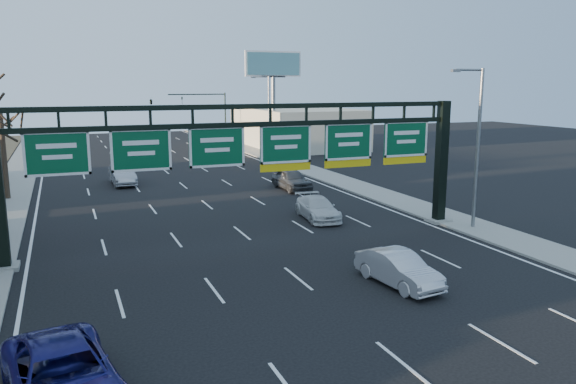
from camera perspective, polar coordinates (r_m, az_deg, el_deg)
name	(u,v)px	position (r m, az deg, el deg)	size (l,w,h in m)	color
ground	(318,294)	(22.50, 3.03, -10.35)	(160.00, 160.00, 0.00)	black
sidewalk_left	(2,214)	(39.99, -27.07, -1.97)	(3.00, 120.00, 0.12)	gray
sidewalk_right	(357,186)	(45.34, 7.03, 0.56)	(3.00, 120.00, 0.12)	gray
lane_markings	(200,199)	(40.80, -8.91, -0.73)	(21.60, 120.00, 0.01)	white
sign_gantry	(255,154)	(28.68, -3.36, 3.84)	(24.60, 1.20, 7.20)	black
building_right_distant	(295,127)	(75.00, 0.76, 6.60)	(12.00, 20.00, 5.00)	#C0B89F
streetlight_near	(476,140)	(33.02, 18.59, 5.02)	(2.15, 0.22, 9.00)	slate
streetlight_far	(268,112)	(62.80, -2.07, 8.12)	(2.15, 0.22, 9.00)	slate
billboard_right	(273,76)	(68.29, -1.51, 11.69)	(7.00, 0.50, 12.00)	slate
traffic_signal_mast	(180,105)	(75.45, -10.94, 8.71)	(10.16, 0.54, 7.00)	black
car_blue_suv	(63,378)	(16.15, -21.88, -17.10)	(2.59, 5.63, 1.56)	navy
car_silver_sedan	(398,269)	(23.68, 11.15, -7.65)	(1.47, 4.23, 1.39)	silver
car_white_wagon	(318,208)	(34.42, 3.03, -1.65)	(1.87, 4.60, 1.34)	silver
car_grey_far	(292,179)	(44.03, 0.36, 1.31)	(1.89, 4.71, 1.60)	#3F4144
car_silver_distant	(122,175)	(48.12, -16.48, 1.68)	(1.68, 4.83, 1.59)	#ACACB1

